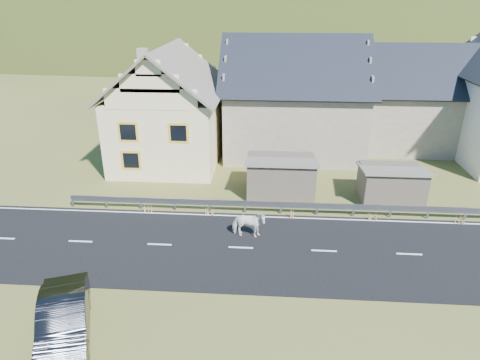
{
  "coord_description": "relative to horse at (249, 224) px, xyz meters",
  "views": [
    {
      "loc": [
        -2.79,
        -17.63,
        11.35
      ],
      "look_at": [
        -4.22,
        2.57,
        2.5
      ],
      "focal_mm": 32.0,
      "sensor_mm": 36.0,
      "label": 1
    }
  ],
  "objects": [
    {
      "name": "house_stone_b",
      "position": [
        12.68,
        15.95,
        3.48
      ],
      "size": [
        9.8,
        8.8,
        8.1
      ],
      "color": "gray",
      "rests_on": "ground"
    },
    {
      "name": "house_stone_a",
      "position": [
        2.68,
        13.95,
        3.88
      ],
      "size": [
        10.8,
        9.8,
        8.9
      ],
      "color": "gray",
      "rests_on": "ground"
    },
    {
      "name": "road",
      "position": [
        3.68,
        -1.05,
        -0.73
      ],
      "size": [
        60.0,
        7.0,
        0.04
      ],
      "primitive_type": "cube",
      "color": "black",
      "rests_on": "ground"
    },
    {
      "name": "ground",
      "position": [
        3.68,
        -1.05,
        -0.75
      ],
      "size": [
        160.0,
        160.0,
        0.0
      ],
      "primitive_type": "plane",
      "color": "#4B4E21",
      "rests_on": "ground"
    },
    {
      "name": "horse",
      "position": [
        0.0,
        0.0,
        0.0
      ],
      "size": [
        0.87,
        1.73,
        1.43
      ],
      "primitive_type": "imported",
      "rotation": [
        0.0,
        0.0,
        1.51
      ],
      "color": "white",
      "rests_on": "road"
    },
    {
      "name": "guardrail",
      "position": [
        3.68,
        2.63,
        -0.19
      ],
      "size": [
        28.1,
        0.09,
        0.75
      ],
      "color": "#93969B",
      "rests_on": "ground"
    },
    {
      "name": "lane_markings",
      "position": [
        3.68,
        -1.05,
        -0.71
      ],
      "size": [
        60.0,
        6.6,
        0.01
      ],
      "primitive_type": "cube",
      "color": "silver",
      "rests_on": "road"
    },
    {
      "name": "car",
      "position": [
        -6.16,
        -7.31,
        0.01
      ],
      "size": [
        3.22,
        4.93,
        1.53
      ],
      "primitive_type": "imported",
      "rotation": [
        0.0,
        0.0,
        0.38
      ],
      "color": "black",
      "rests_on": "ground"
    },
    {
      "name": "shed_right",
      "position": [
        8.18,
        4.95,
        0.25
      ],
      "size": [
        3.8,
        2.9,
        2.2
      ],
      "primitive_type": "cube",
      "color": "brown",
      "rests_on": "ground"
    },
    {
      "name": "house_cream",
      "position": [
        -6.32,
        10.95,
        3.6
      ],
      "size": [
        7.8,
        9.8,
        8.3
      ],
      "color": "#FDE9B0",
      "rests_on": "ground"
    },
    {
      "name": "conifer_patch",
      "position": [
        -51.32,
        108.95,
        5.25
      ],
      "size": [
        76.0,
        50.0,
        28.0
      ],
      "primitive_type": "ellipsoid",
      "color": "black",
      "rests_on": "ground"
    },
    {
      "name": "mountain",
      "position": [
        8.68,
        178.95,
        -20.75
      ],
      "size": [
        440.0,
        280.0,
        260.0
      ],
      "primitive_type": "ellipsoid",
      "color": "#27350E",
      "rests_on": "ground"
    },
    {
      "name": "shed_left",
      "position": [
        1.68,
        5.45,
        0.35
      ],
      "size": [
        4.3,
        3.3,
        2.4
      ],
      "primitive_type": "cube",
      "color": "brown",
      "rests_on": "ground"
    }
  ]
}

